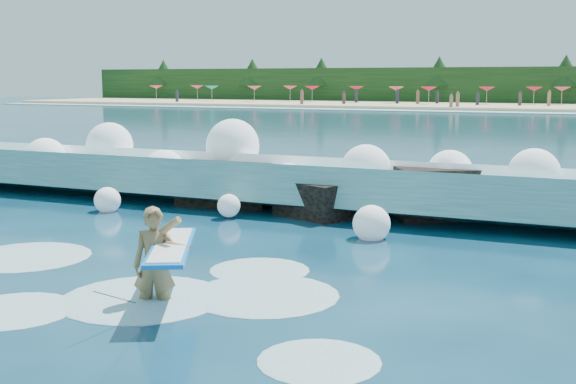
# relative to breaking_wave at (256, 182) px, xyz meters

# --- Properties ---
(ground) EXTENTS (200.00, 200.00, 0.00)m
(ground) POSITION_rel_breaking_wave_xyz_m (1.59, -6.68, -0.60)
(ground) COLOR #07283E
(ground) RESTS_ON ground
(beach) EXTENTS (140.00, 20.00, 0.40)m
(beach) POSITION_rel_breaking_wave_xyz_m (1.59, 71.32, -0.40)
(beach) COLOR tan
(beach) RESTS_ON ground
(wet_band) EXTENTS (140.00, 5.00, 0.08)m
(wet_band) POSITION_rel_breaking_wave_xyz_m (1.59, 60.32, -0.56)
(wet_band) COLOR silver
(wet_band) RESTS_ON ground
(treeline) EXTENTS (140.00, 4.00, 5.00)m
(treeline) POSITION_rel_breaking_wave_xyz_m (1.59, 81.32, 1.90)
(treeline) COLOR black
(treeline) RESTS_ON ground
(breaking_wave) EXTENTS (19.94, 3.04, 1.72)m
(breaking_wave) POSITION_rel_breaking_wave_xyz_m (0.00, 0.00, 0.00)
(breaking_wave) COLOR teal
(breaking_wave) RESTS_ON ground
(rock_cluster) EXTENTS (8.41, 3.51, 1.47)m
(rock_cluster) POSITION_rel_breaking_wave_xyz_m (1.86, -0.13, -0.13)
(rock_cluster) COLOR black
(rock_cluster) RESTS_ON ground
(surfer_with_board) EXTENTS (1.65, 2.93, 1.81)m
(surfer_with_board) POSITION_rel_breaking_wave_xyz_m (2.69, -8.60, 0.07)
(surfer_with_board) COLOR olive
(surfer_with_board) RESTS_ON ground
(wave_spray) EXTENTS (15.46, 4.72, 2.38)m
(wave_spray) POSITION_rel_breaking_wave_xyz_m (-0.48, -0.06, 0.52)
(wave_spray) COLOR white
(wave_spray) RESTS_ON ground
(surf_foam) EXTENTS (9.17, 5.42, 0.13)m
(surf_foam) POSITION_rel_breaking_wave_xyz_m (1.93, -7.96, -0.60)
(surf_foam) COLOR silver
(surf_foam) RESTS_ON ground
(beach_umbrellas) EXTENTS (111.95, 6.75, 0.50)m
(beach_umbrellas) POSITION_rel_breaking_wave_xyz_m (1.60, 73.47, 1.65)
(beach_umbrellas) COLOR #D33E59
(beach_umbrellas) RESTS_ON ground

